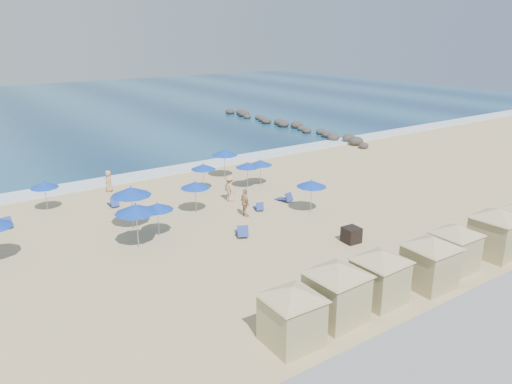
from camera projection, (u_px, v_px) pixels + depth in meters
ground at (229, 243)px, 27.92m from camera, size 160.00×160.00×0.00m
ocean at (23, 113)px, 70.73m from camera, size 160.00×80.00×0.06m
surf_line at (127, 178)px, 39.97m from camera, size 160.00×2.50×0.08m
seawall at (436, 357)px, 17.21m from camera, size 160.00×6.10×1.22m
rock_jetty at (288, 125)px, 60.27m from camera, size 2.56×26.66×0.96m
trash_bin at (351, 235)px, 27.91m from camera, size 0.93×0.93×0.88m
cabana_0 at (292, 308)px, 18.61m from camera, size 4.22×4.22×2.65m
cabana_1 at (337, 284)px, 20.13m from camera, size 4.49×4.49×2.82m
cabana_2 at (380, 269)px, 21.57m from camera, size 4.23×4.23×2.66m
cabana_3 at (431, 255)px, 22.82m from camera, size 4.34×4.34×2.72m
cabana_4 at (455, 241)px, 24.49m from camera, size 4.12×4.12×2.59m
cabana_5 at (496, 226)px, 25.95m from camera, size 4.58×4.58×2.88m
umbrella_3 at (136, 209)px, 26.66m from camera, size 2.30×2.30×2.62m
umbrella_4 at (44, 185)px, 32.32m from camera, size 1.82×1.82×2.07m
umbrella_5 at (131, 191)px, 29.15m from camera, size 2.41×2.41×2.74m
umbrella_6 at (157, 207)px, 28.30m from camera, size 1.84×1.84×2.10m
umbrella_7 at (203, 167)px, 36.43m from camera, size 1.85×1.85×2.10m
umbrella_8 at (195, 185)px, 31.97m from camera, size 1.92×1.92×2.19m
umbrella_9 at (224, 152)px, 39.55m from camera, size 2.11×2.11×2.40m
umbrella_10 at (261, 163)px, 37.73m from camera, size 1.80×1.80×2.05m
umbrella_11 at (312, 183)px, 32.07m from camera, size 1.98×1.98×2.25m
umbrella_12 at (248, 165)px, 37.04m from camera, size 1.82×1.82×2.07m
beach_chair_1 at (5, 223)px, 30.01m from camera, size 0.82×1.48×0.77m
beach_chair_2 at (114, 203)px, 33.63m from camera, size 0.62×1.27×0.68m
beach_chair_3 at (242, 232)px, 28.81m from camera, size 1.15×1.53×0.77m
beach_chair_4 at (259, 207)px, 32.95m from camera, size 0.86×1.23×0.62m
beach_chair_5 at (285, 198)px, 34.56m from camera, size 0.78×1.37×0.71m
beachgoer_1 at (245, 203)px, 31.63m from camera, size 0.60×1.14×1.85m
beachgoer_2 at (230, 188)px, 34.40m from camera, size 0.70×1.21×1.87m
beachgoer_3 at (109, 181)px, 36.52m from camera, size 0.56×0.82×1.61m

